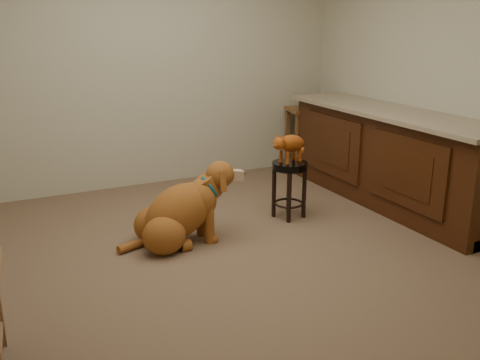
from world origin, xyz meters
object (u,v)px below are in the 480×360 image
wood_stool (305,138)px  tabby_kitten (289,144)px  padded_stool (289,178)px  golden_retriever (180,213)px

wood_stool → tabby_kitten: tabby_kitten is taller
padded_stool → tabby_kitten: 0.32m
wood_stool → tabby_kitten: (-1.02, -1.31, 0.30)m
wood_stool → golden_retriever: wood_stool is taller
padded_stool → golden_retriever: 1.13m
wood_stool → golden_retriever: (-2.12, -1.44, -0.13)m
wood_stool → golden_retriever: size_ratio=0.68×
padded_stool → golden_retriever: size_ratio=0.47×
padded_stool → wood_stool: wood_stool is taller
padded_stool → tabby_kitten: bearing=-171.0°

